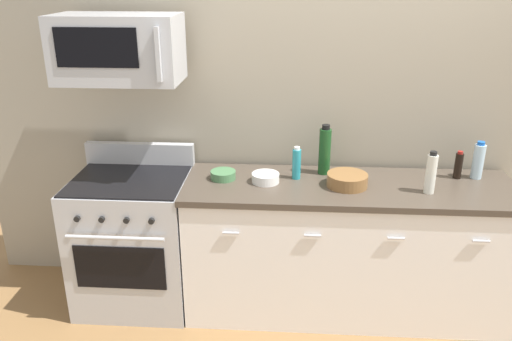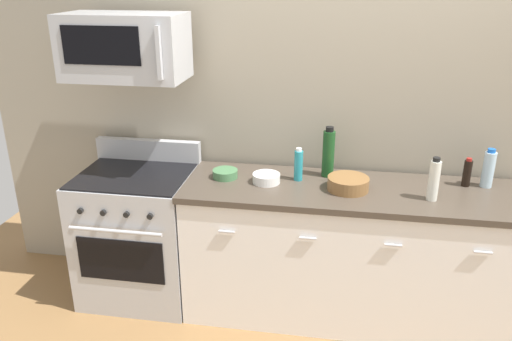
{
  "view_description": "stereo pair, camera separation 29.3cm",
  "coord_description": "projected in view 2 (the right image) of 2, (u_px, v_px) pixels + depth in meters",
  "views": [
    {
      "loc": [
        -0.4,
        -3.01,
        2.19
      ],
      "look_at": [
        -0.6,
        -0.05,
        1.02
      ],
      "focal_mm": 35.73,
      "sensor_mm": 36.0,
      "label": 1
    },
    {
      "loc": [
        -0.11,
        -2.97,
        2.19
      ],
      "look_at": [
        -0.6,
        -0.05,
        1.02
      ],
      "focal_mm": 35.73,
      "sensor_mm": 36.0,
      "label": 2
    }
  ],
  "objects": [
    {
      "name": "ground_plane",
      "position": [
        343.0,
        311.0,
        3.51
      ],
      "size": [
        6.25,
        6.25,
        0.0
      ],
      "primitive_type": "plane",
      "color": "olive"
    },
    {
      "name": "bottle_dish_soap",
      "position": [
        298.0,
        165.0,
        3.27
      ],
      "size": [
        0.06,
        0.06,
        0.22
      ],
      "color": "teal",
      "rests_on": "countertop_slab"
    },
    {
      "name": "bowl_green_glaze",
      "position": [
        225.0,
        173.0,
        3.33
      ],
      "size": [
        0.16,
        0.16,
        0.05
      ],
      "color": "#477A4C",
      "rests_on": "countertop_slab"
    },
    {
      "name": "bottle_vinegar_white",
      "position": [
        434.0,
        180.0,
        2.98
      ],
      "size": [
        0.06,
        0.06,
        0.27
      ],
      "color": "silver",
      "rests_on": "countertop_slab"
    },
    {
      "name": "bowl_white_ceramic",
      "position": [
        266.0,
        178.0,
        3.25
      ],
      "size": [
        0.18,
        0.18,
        0.06
      ],
      "color": "white",
      "rests_on": "countertop_slab"
    },
    {
      "name": "microwave",
      "position": [
        125.0,
        47.0,
        3.13
      ],
      "size": [
        0.74,
        0.44,
        0.4
      ],
      "color": "#B7BABF"
    },
    {
      "name": "range_oven",
      "position": [
        139.0,
        234.0,
        3.56
      ],
      "size": [
        0.76,
        0.69,
        1.07
      ],
      "color": "#B7BABF",
      "rests_on": "ground_plane"
    },
    {
      "name": "bottle_soy_sauce_dark",
      "position": [
        467.0,
        173.0,
        3.18
      ],
      "size": [
        0.05,
        0.05,
        0.19
      ],
      "color": "black",
      "rests_on": "countertop_slab"
    },
    {
      "name": "bowl_wooden_salad",
      "position": [
        348.0,
        183.0,
        3.14
      ],
      "size": [
        0.26,
        0.26,
        0.08
      ],
      "color": "brown",
      "rests_on": "countertop_slab"
    },
    {
      "name": "bottle_wine_green",
      "position": [
        328.0,
        153.0,
        3.31
      ],
      "size": [
        0.08,
        0.08,
        0.34
      ],
      "color": "#19471E",
      "rests_on": "countertop_slab"
    },
    {
      "name": "counter_unit",
      "position": [
        347.0,
        253.0,
        3.34
      ],
      "size": [
        2.12,
        0.66,
        0.92
      ],
      "color": "white",
      "rests_on": "ground_plane"
    },
    {
      "name": "back_wall",
      "position": [
        356.0,
        105.0,
        3.39
      ],
      "size": [
        5.21,
        0.1,
        2.7
      ],
      "primitive_type": "cube",
      "color": "#9E937F",
      "rests_on": "ground_plane"
    },
    {
      "name": "bottle_water_clear",
      "position": [
        488.0,
        169.0,
        3.16
      ],
      "size": [
        0.07,
        0.07,
        0.25
      ],
      "color": "silver",
      "rests_on": "countertop_slab"
    }
  ]
}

